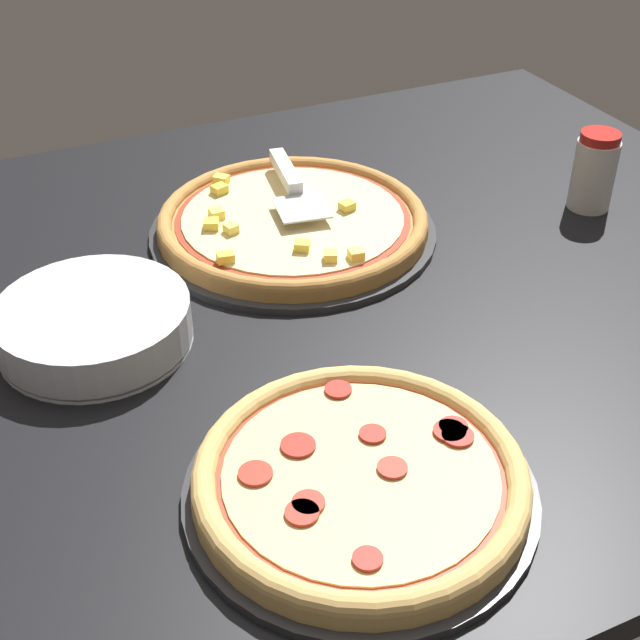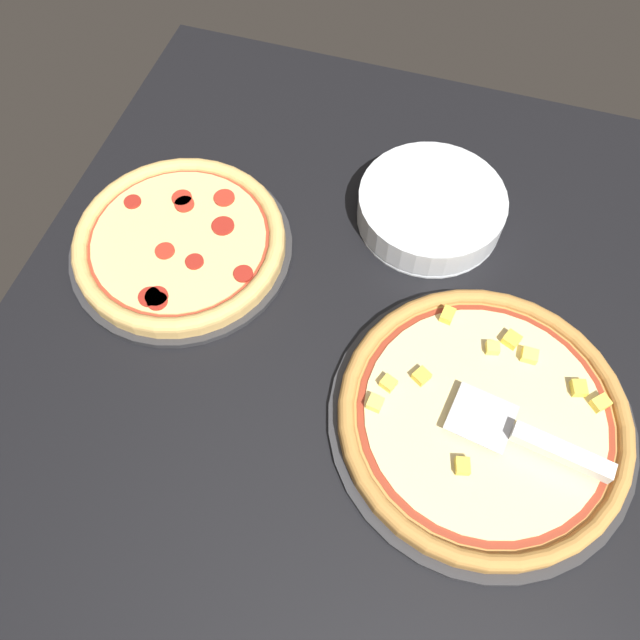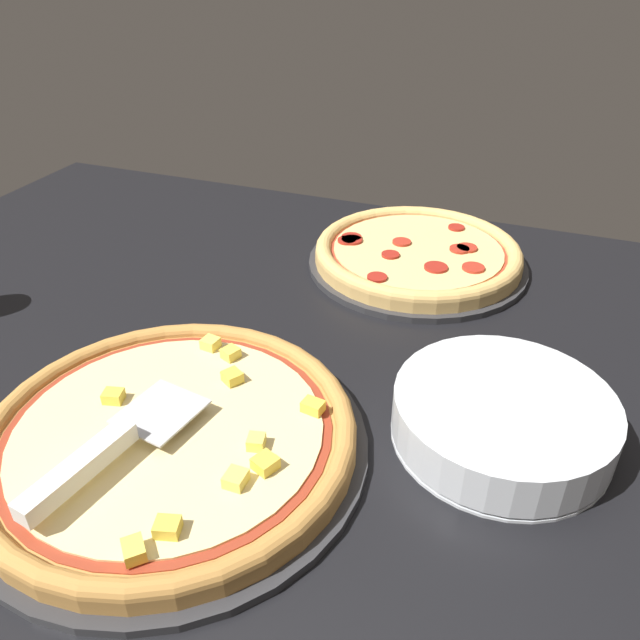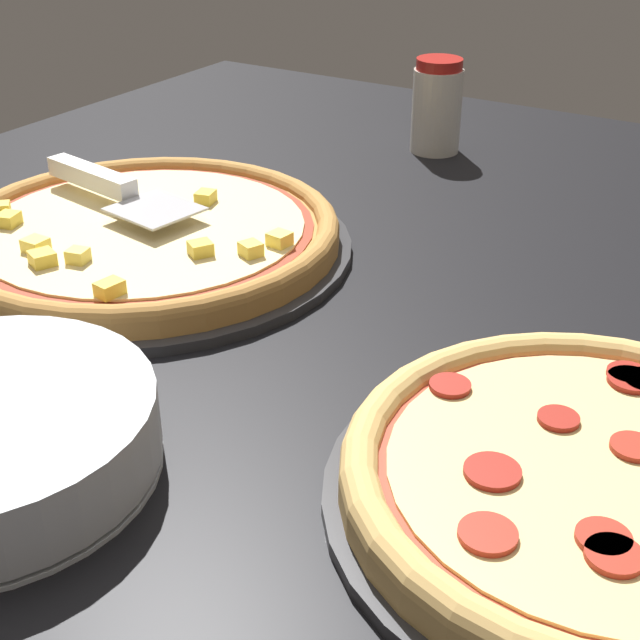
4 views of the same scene
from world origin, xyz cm
name	(u,v)px [view 4 (image 4 of 4)]	position (x,y,z in cm)	size (l,w,h in cm)	color
ground_plane	(281,290)	(0.00, 0.00, -1.80)	(139.37, 118.63, 3.60)	black
pizza_pan_front	(146,248)	(3.07, -14.50, 0.50)	(42.23, 42.23, 1.00)	#2D2D30
pizza_front	(144,231)	(3.11, -14.49, 2.41)	(39.69, 39.69, 3.41)	#B77F3D
pizza_pan_back	(598,503)	(17.74, 36.47, 0.50)	(35.54, 35.54, 1.00)	#2D2D30
pizza_back	(603,478)	(17.73, 36.46, 2.49)	(33.41, 33.41, 3.09)	#DBAD60
serving_spatula	(103,183)	(0.55, -22.20, 5.23)	(8.51, 21.54, 2.00)	#B7B7BC
parmesan_shaker	(437,106)	(-42.27, -3.42, 6.04)	(6.54, 6.54, 12.28)	silver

